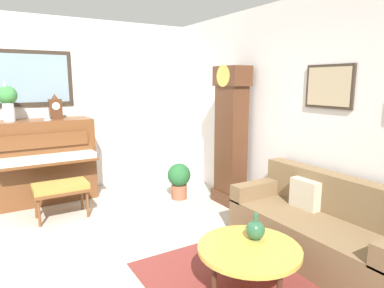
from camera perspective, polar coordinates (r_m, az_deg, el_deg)
The scene contains 13 objects.
ground_plane at distance 3.80m, azimuth -14.16°, elevation -19.05°, with size 6.40×6.00×0.10m, color #B2A899.
wall_left at distance 5.87m, azimuth -22.40°, elevation 5.86°, with size 0.13×4.90×2.80m.
wall_back at distance 4.60m, azimuth 14.99°, elevation 5.14°, with size 5.30×0.13×2.80m.
piano at distance 5.59m, azimuth -23.72°, elevation -2.56°, with size 0.87×1.44×1.24m.
piano_bench at distance 4.85m, azimuth -21.25°, elevation -7.01°, with size 0.42×0.70×0.48m.
grandfather_clock at distance 4.99m, azimuth 6.55°, elevation 0.73°, with size 0.52×0.34×2.03m.
couch at distance 3.84m, azimuth 20.85°, elevation -13.07°, with size 1.90×0.80×0.84m.
coffee_table at distance 3.05m, azimuth 9.60°, elevation -17.20°, with size 0.88×0.88×0.42m.
mantel_clock at distance 5.51m, azimuth -22.03°, elevation 5.69°, with size 0.13×0.18×0.38m.
flower_vase at distance 5.43m, azimuth -28.64°, elevation 6.63°, with size 0.26×0.26×0.58m.
teacup at distance 5.42m, azimuth -23.14°, elevation 3.97°, with size 0.12×0.12×0.06m.
green_jug at distance 3.14m, azimuth 10.64°, elevation -14.03°, with size 0.17×0.17×0.24m.
potted_plant at distance 5.28m, azimuth -2.20°, elevation -5.82°, with size 0.36×0.36×0.56m.
Camera 1 is at (3.19, -0.90, 1.81)m, focal length 31.66 mm.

